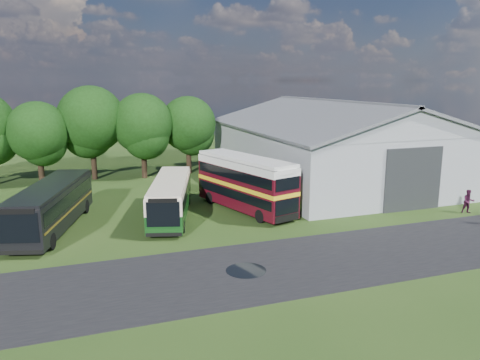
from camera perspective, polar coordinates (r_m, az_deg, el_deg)
name	(u,v)px	position (r m, az deg, el deg)	size (l,w,h in m)	color
ground	(252,249)	(28.79, 1.47, -8.41)	(120.00, 120.00, 0.00)	#203B12
asphalt_road	(320,260)	(27.47, 9.70, -9.62)	(60.00, 8.00, 0.02)	black
puddle	(246,271)	(25.69, 0.74, -11.01)	(2.20, 2.20, 0.01)	black
storage_shed	(334,140)	(48.37, 11.36, 4.80)	(18.80, 24.80, 8.15)	gray
tree_left_b	(38,132)	(49.01, -23.43, 5.42)	(5.78, 5.78, 8.16)	black
tree_mid	(91,119)	(50.14, -17.70, 7.04)	(6.80, 6.80, 9.60)	black
tree_right_a	(142,124)	(49.62, -11.81, 6.73)	(6.26, 6.26, 8.83)	black
tree_right_b	(188,124)	(51.34, -6.35, 6.80)	(5.98, 5.98, 8.45)	black
shrub_front	(292,214)	(36.16, 6.36, -4.19)	(1.70, 1.70, 1.70)	#194714
shrub_mid	(281,208)	(37.90, 5.04, -3.40)	(1.60, 1.60, 1.60)	#194714
shrub_back	(271,202)	(39.66, 3.84, -2.68)	(1.80, 1.80, 1.80)	#194714
bus_green_single	(171,197)	(35.13, -8.44, -2.10)	(5.37, 10.87, 2.93)	black
bus_maroon_double	(245,184)	(36.59, 0.63, -0.47)	(5.24, 10.26, 4.28)	black
bus_dark_single	(52,206)	(34.45, -21.96, -2.93)	(5.69, 11.72, 3.15)	black
visitor_b	(468,202)	(40.06, 26.08, -2.40)	(0.90, 0.70, 1.84)	#371128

